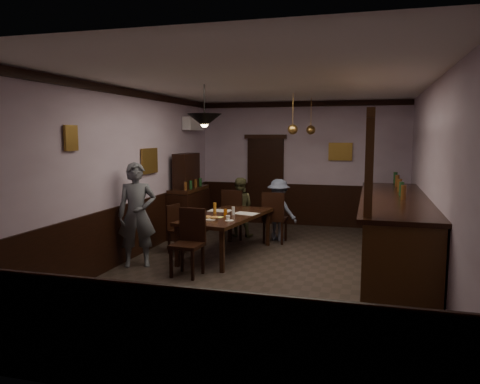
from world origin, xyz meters
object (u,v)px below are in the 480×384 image
(person_seated_left, at_px, (239,207))
(bar_counter, at_px, (394,232))
(chair_far_left, at_px, (234,212))
(soda_can, at_px, (225,212))
(chair_near, at_px, (189,239))
(pendant_brass_mid, at_px, (293,130))
(sideboard, at_px, (189,203))
(chair_far_right, at_px, (274,215))
(person_seated_right, at_px, (279,210))
(person_standing, at_px, (137,215))
(chair_side, at_px, (178,226))
(pendant_iron, at_px, (204,121))
(coffee_cup, at_px, (228,218))
(dining_table, at_px, (226,218))
(pendant_brass_far, at_px, (311,130))

(person_seated_left, bearing_deg, bar_counter, 144.75)
(chair_far_left, distance_m, soda_can, 1.44)
(chair_near, relative_size, bar_counter, 0.23)
(soda_can, bearing_deg, pendant_brass_mid, 51.94)
(soda_can, distance_m, sideboard, 2.00)
(chair_far_right, height_order, person_seated_right, person_seated_right)
(person_standing, xyz_separation_m, pendant_brass_mid, (2.23, 2.26, 1.43))
(chair_side, height_order, pendant_iron, pendant_iron)
(coffee_cup, bearing_deg, pendant_brass_mid, 73.83)
(person_seated_left, relative_size, sideboard, 0.71)
(sideboard, xyz_separation_m, pendant_brass_mid, (2.31, -0.24, 1.58))
(dining_table, xyz_separation_m, chair_far_left, (-0.25, 1.32, -0.11))
(person_standing, distance_m, person_seated_left, 2.87)
(sideboard, relative_size, bar_counter, 0.40)
(chair_far_left, bearing_deg, person_seated_left, -92.78)
(chair_near, relative_size, person_seated_right, 0.82)
(chair_far_left, distance_m, sideboard, 1.08)
(person_seated_right, distance_m, pendant_iron, 2.98)
(chair_far_left, height_order, person_standing, person_standing)
(chair_far_left, xyz_separation_m, person_standing, (-0.98, -2.39, 0.29))
(pendant_iron, bearing_deg, chair_near, -99.43)
(chair_far_right, height_order, bar_counter, bar_counter)
(chair_near, bearing_deg, chair_far_right, 75.74)
(sideboard, bearing_deg, pendant_brass_mid, -5.92)
(chair_near, height_order, person_seated_right, person_seated_right)
(chair_far_left, height_order, soda_can, chair_far_left)
(bar_counter, bearing_deg, chair_far_left, 154.83)
(dining_table, xyz_separation_m, chair_side, (-0.94, -0.05, -0.19))
(chair_far_left, relative_size, chair_side, 1.18)
(chair_far_left, relative_size, pendant_brass_mid, 1.31)
(chair_side, bearing_deg, chair_far_left, -12.28)
(chair_far_left, height_order, coffee_cup, chair_far_left)
(bar_counter, bearing_deg, pendant_brass_far, 123.33)
(sideboard, bearing_deg, person_seated_right, 1.15)
(soda_can, xyz_separation_m, pendant_brass_far, (1.19, 2.50, 1.49))
(person_seated_left, distance_m, sideboard, 1.12)
(coffee_cup, distance_m, sideboard, 2.48)
(chair_side, distance_m, soda_can, 1.00)
(chair_side, distance_m, sideboard, 1.53)
(pendant_iron, bearing_deg, bar_counter, 11.84)
(person_seated_left, xyz_separation_m, pendant_brass_mid, (1.21, -0.42, 1.66))
(dining_table, xyz_separation_m, person_seated_right, (0.68, 1.46, -0.04))
(chair_far_left, distance_m, person_seated_right, 0.94)
(chair_side, xyz_separation_m, person_standing, (-0.29, -1.03, 0.38))
(coffee_cup, bearing_deg, chair_side, 165.15)
(chair_side, height_order, person_seated_left, person_seated_left)
(dining_table, height_order, chair_side, chair_side)
(dining_table, xyz_separation_m, sideboard, (-1.31, 1.42, 0.03))
(person_standing, bearing_deg, chair_near, -36.88)
(soda_can, distance_m, pendant_brass_mid, 2.19)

